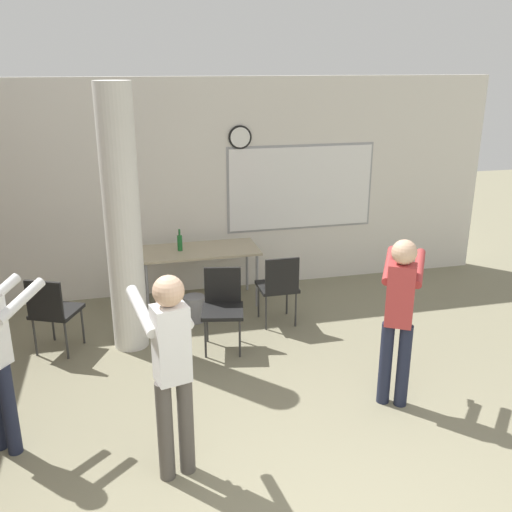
# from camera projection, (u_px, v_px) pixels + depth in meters

# --- Properties ---
(wall_back) EXTENTS (8.00, 0.15, 2.80)m
(wall_back) POSITION_uv_depth(u_px,v_px,m) (207.00, 188.00, 7.48)
(wall_back) COLOR silver
(wall_back) RESTS_ON ground_plane
(support_pillar) EXTENTS (0.37, 0.37, 2.80)m
(support_pillar) POSITION_uv_depth(u_px,v_px,m) (123.00, 223.00, 5.86)
(support_pillar) COLOR silver
(support_pillar) RESTS_ON ground_plane
(folding_table) EXTENTS (1.49, 0.69, 0.73)m
(folding_table) POSITION_uv_depth(u_px,v_px,m) (199.00, 253.00, 7.20)
(folding_table) COLOR tan
(folding_table) RESTS_ON ground_plane
(bottle_on_table) EXTENTS (0.06, 0.06, 0.28)m
(bottle_on_table) POSITION_uv_depth(u_px,v_px,m) (180.00, 242.00, 7.10)
(bottle_on_table) COLOR #1E6B2D
(bottle_on_table) RESTS_ON folding_table
(waste_bin) EXTENTS (0.26, 0.26, 0.31)m
(waste_bin) POSITION_uv_depth(u_px,v_px,m) (194.00, 308.00, 6.85)
(waste_bin) COLOR gray
(waste_bin) RESTS_ON ground_plane
(chair_table_front) EXTENTS (0.52, 0.52, 0.87)m
(chair_table_front) POSITION_uv_depth(u_px,v_px,m) (223.00, 303.00, 6.11)
(chair_table_front) COLOR black
(chair_table_front) RESTS_ON ground_plane
(chair_table_right) EXTENTS (0.44, 0.44, 0.87)m
(chair_table_right) POSITION_uv_depth(u_px,v_px,m) (279.00, 284.00, 6.64)
(chair_table_right) COLOR black
(chair_table_right) RESTS_ON ground_plane
(chair_near_pillar) EXTENTS (0.58, 0.58, 0.87)m
(chair_near_pillar) POSITION_uv_depth(u_px,v_px,m) (53.00, 309.00, 5.98)
(chair_near_pillar) COLOR black
(chair_near_pillar) RESTS_ON ground_plane
(person_playing_side) EXTENTS (0.55, 0.65, 1.57)m
(person_playing_side) POSITION_uv_depth(u_px,v_px,m) (399.00, 310.00, 4.96)
(person_playing_side) COLOR #1E2338
(person_playing_side) RESTS_ON ground_plane
(person_playing_front) EXTENTS (0.46, 0.63, 1.61)m
(person_playing_front) POSITION_uv_depth(u_px,v_px,m) (171.00, 362.00, 4.05)
(person_playing_front) COLOR #514C47
(person_playing_front) RESTS_ON ground_plane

